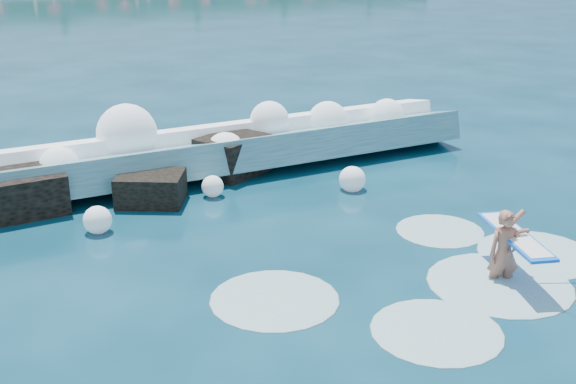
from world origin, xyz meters
name	(u,v)px	position (x,y,z in m)	size (l,w,h in m)	color
ground	(265,300)	(0.00, 0.00, 0.00)	(200.00, 200.00, 0.00)	#072B39
breaking_wave	(175,158)	(0.87, 7.49, 0.52)	(17.27, 2.72, 1.49)	teal
rock_cluster	(127,181)	(-0.71, 6.58, 0.39)	(7.88, 3.13, 1.23)	black
surfer_with_board	(507,250)	(4.44, -1.35, 0.63)	(1.26, 2.91, 1.72)	#AB654F
wave_spray	(153,145)	(0.25, 7.41, 0.98)	(14.46, 4.84, 2.08)	white
surf_foam	(465,279)	(3.80, -0.99, 0.00)	(9.55, 5.52, 0.14)	silver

